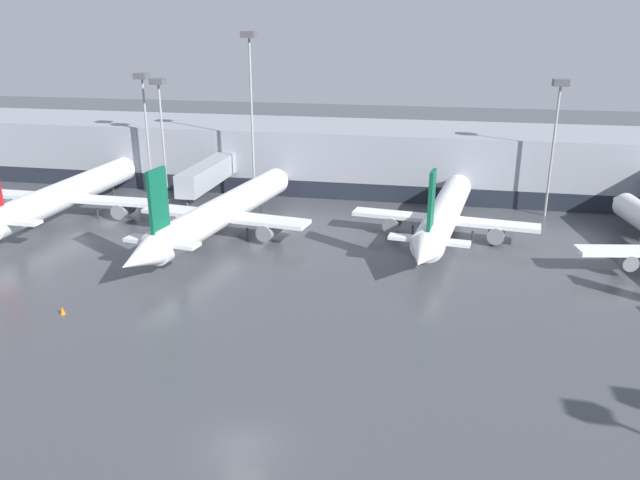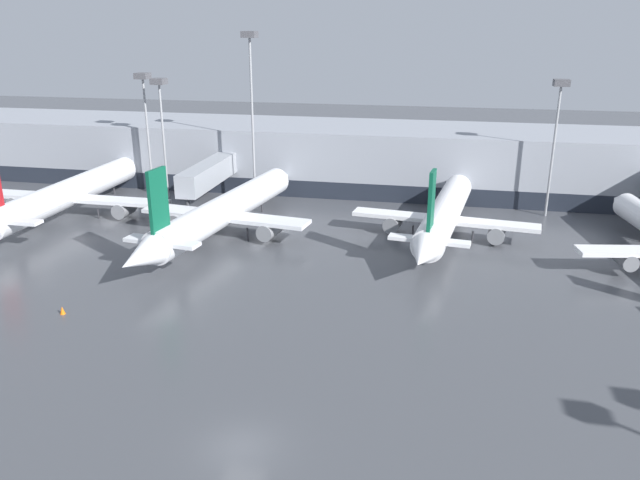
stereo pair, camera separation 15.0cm
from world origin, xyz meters
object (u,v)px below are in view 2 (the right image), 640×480
object	(u,v)px
parked_jet_4	(69,193)
apron_light_mast_4	(251,73)
apron_light_mast_6	(145,98)
apron_light_mast_2	(161,103)
parked_jet_5	(444,215)
parked_jet_0	(224,211)
traffic_cone_2	(62,310)
apron_light_mast_1	(558,109)

from	to	relation	value
parked_jet_4	apron_light_mast_4	xyz separation A→B (m)	(21.29, 10.24, 14.27)
parked_jet_4	apron_light_mast_6	world-z (taller)	apron_light_mast_6
apron_light_mast_6	apron_light_mast_2	bearing A→B (deg)	-26.90
parked_jet_4	parked_jet_5	bearing A→B (deg)	-89.02
parked_jet_0	traffic_cone_2	xyz separation A→B (m)	(-6.42, -22.20, -2.66)
apron_light_mast_2	apron_light_mast_4	xyz separation A→B (m)	(12.86, -0.21, 4.07)
parked_jet_0	parked_jet_5	size ratio (longest dim) A/B	1.13
parked_jet_0	apron_light_mast_1	xyz separation A→B (m)	(37.23, 15.82, 10.47)
traffic_cone_2	apron_light_mast_2	world-z (taller)	apron_light_mast_2
parked_jet_4	apron_light_mast_1	bearing A→B (deg)	-77.91
apron_light_mast_4	apron_light_mast_6	world-z (taller)	apron_light_mast_4
parked_jet_4	traffic_cone_2	xyz separation A→B (m)	(15.67, -26.19, -2.50)
apron_light_mast_2	apron_light_mast_6	bearing A→B (deg)	153.10
parked_jet_4	apron_light_mast_4	world-z (taller)	apron_light_mast_4
parked_jet_4	apron_light_mast_2	world-z (taller)	apron_light_mast_2
apron_light_mast_4	apron_light_mast_1	bearing A→B (deg)	2.40
parked_jet_5	apron_light_mast_1	size ratio (longest dim) A/B	1.96
parked_jet_0	parked_jet_5	distance (m)	24.94
traffic_cone_2	parked_jet_4	bearing A→B (deg)	120.89
parked_jet_5	apron_light_mast_6	world-z (taller)	apron_light_mast_6
apron_light_mast_4	apron_light_mast_6	bearing A→B (deg)	173.69
parked_jet_5	apron_light_mast_4	world-z (taller)	apron_light_mast_4
parked_jet_0	parked_jet_4	xyz separation A→B (m)	(-22.08, 3.99, -0.16)
parked_jet_0	parked_jet_4	bearing A→B (deg)	87.89
apron_light_mast_2	apron_light_mast_4	distance (m)	13.49
apron_light_mast_1	apron_light_mast_4	distance (m)	38.23
parked_jet_4	apron_light_mast_1	distance (m)	61.41
apron_light_mast_2	apron_light_mast_6	size ratio (longest dim) A/B	0.97
parked_jet_4	parked_jet_5	xyz separation A→B (m)	(46.68, 0.14, 0.00)
parked_jet_0	apron_light_mast_1	size ratio (longest dim) A/B	2.23
parked_jet_4	traffic_cone_2	size ratio (longest dim) A/B	57.32
apron_light_mast_4	parked_jet_4	bearing A→B (deg)	-154.30
traffic_cone_2	apron_light_mast_6	bearing A→B (deg)	105.10
apron_light_mast_1	traffic_cone_2	bearing A→B (deg)	-138.94
parked_jet_0	apron_light_mast_4	bearing A→B (deg)	11.34
traffic_cone_2	apron_light_mast_4	size ratio (longest dim) A/B	0.03
parked_jet_0	apron_light_mast_4	size ratio (longest dim) A/B	1.69
apron_light_mast_1	parked_jet_4	bearing A→B (deg)	-168.72
parked_jet_5	traffic_cone_2	size ratio (longest dim) A/B	49.17
parked_jet_4	traffic_cone_2	world-z (taller)	parked_jet_4
apron_light_mast_1	apron_light_mast_4	world-z (taller)	apron_light_mast_4
apron_light_mast_1	apron_light_mast_4	bearing A→B (deg)	-177.60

